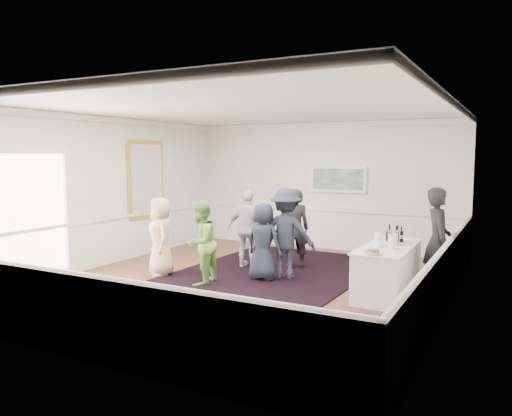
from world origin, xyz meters
The scene contains 23 objects.
floor centered at (0.00, 0.00, 0.00)m, with size 8.00×8.00×0.00m, color brown.
ceiling centered at (0.00, 0.00, 3.20)m, with size 7.00×8.00×0.02m, color white.
wall_left centered at (-3.50, 0.00, 1.60)m, with size 0.02×8.00×3.20m, color white.
wall_right centered at (3.50, 0.00, 1.60)m, with size 0.02×8.00×3.20m, color white.
wall_back centered at (0.00, 4.00, 1.60)m, with size 7.00×0.02×3.20m, color white.
wall_front centered at (0.00, -4.00, 1.60)m, with size 7.00×0.02×3.20m, color white.
wainscoting centered at (0.00, 0.00, 0.50)m, with size 7.00×8.00×1.00m, color white, non-canonical shape.
mirror centered at (-3.45, 1.30, 1.80)m, with size 0.05×1.25×1.85m.
doorway centered at (-3.45, -1.90, 1.42)m, with size 0.10×1.78×2.56m.
landscape_painting centered at (0.40, 3.95, 1.78)m, with size 1.44×0.06×0.66m.
area_rug centered at (0.07, 1.17, 0.01)m, with size 3.50×4.59×0.02m, color black.
serving_table centered at (2.48, 0.48, 0.42)m, with size 0.79×2.08×0.84m.
bartender centered at (3.20, 1.01, 0.91)m, with size 0.67×0.44×1.83m, color black.
guest_tan centered at (-1.81, -0.26, 0.77)m, with size 0.76×0.49×1.55m, color tan.
guest_green centered at (-0.71, -0.48, 0.78)m, with size 0.75×0.59×1.55m, color #6BB046.
guest_lilac centered at (-0.61, 1.15, 0.83)m, with size 0.97×0.40×1.65m, color silver.
guest_dark_a centered at (0.48, 0.66, 0.88)m, with size 1.13×0.65×1.75m, color #1E2332.
guest_dark_b centered at (0.27, 1.58, 0.84)m, with size 0.61×0.40×1.68m, color black.
guest_navy centered at (0.15, 0.36, 0.74)m, with size 0.72×0.47×1.47m, color #1E2332.
wine_bottles centered at (2.48, 0.95, 1.00)m, with size 0.30×0.25×0.31m.
juice_pitchers centered at (2.43, 0.29, 0.96)m, with size 0.41×0.31×0.24m.
ice_bucket centered at (2.51, 0.64, 0.96)m, with size 0.26×0.26×0.24m, color silver.
nut_bowl centered at (2.45, -0.39, 0.88)m, with size 0.25×0.25×0.08m.
Camera 1 is at (4.40, -7.96, 2.36)m, focal length 35.00 mm.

